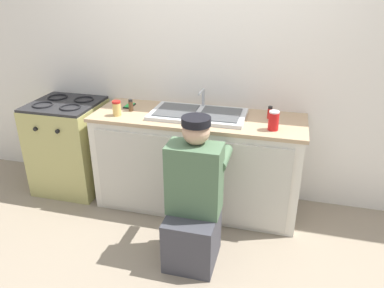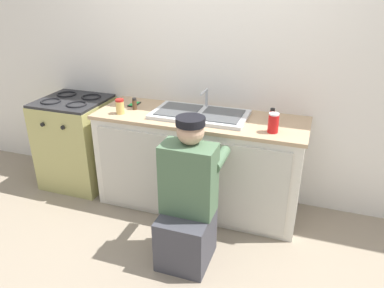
# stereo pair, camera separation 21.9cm
# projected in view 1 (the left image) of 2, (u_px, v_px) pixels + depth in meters

# --- Properties ---
(ground_plane) EXTENTS (12.00, 12.00, 0.00)m
(ground_plane) POSITION_uv_depth(u_px,v_px,m) (189.00, 221.00, 3.26)
(ground_plane) COLOR gray
(back_wall) EXTENTS (6.00, 0.10, 2.50)m
(back_wall) POSITION_uv_depth(u_px,v_px,m) (208.00, 62.00, 3.32)
(back_wall) COLOR silver
(back_wall) RESTS_ON ground_plane
(counter_cabinet) EXTENTS (1.77, 0.62, 0.84)m
(counter_cabinet) POSITION_uv_depth(u_px,v_px,m) (197.00, 164.00, 3.34)
(counter_cabinet) COLOR silver
(counter_cabinet) RESTS_ON ground_plane
(countertop) EXTENTS (1.81, 0.62, 0.03)m
(countertop) POSITION_uv_depth(u_px,v_px,m) (198.00, 118.00, 3.17)
(countertop) COLOR tan
(countertop) RESTS_ON counter_cabinet
(sink_double_basin) EXTENTS (0.80, 0.44, 0.19)m
(sink_double_basin) POSITION_uv_depth(u_px,v_px,m) (198.00, 114.00, 3.16)
(sink_double_basin) COLOR silver
(sink_double_basin) RESTS_ON countertop
(stove_range) EXTENTS (0.62, 0.62, 0.89)m
(stove_range) POSITION_uv_depth(u_px,v_px,m) (70.00, 146.00, 3.64)
(stove_range) COLOR tan
(stove_range) RESTS_ON ground_plane
(plumber_person) EXTENTS (0.42, 0.61, 1.10)m
(plumber_person) POSITION_uv_depth(u_px,v_px,m) (194.00, 205.00, 2.67)
(plumber_person) COLOR #3F3F47
(plumber_person) RESTS_ON ground_plane
(condiment_jar) EXTENTS (0.07, 0.07, 0.13)m
(condiment_jar) POSITION_uv_depth(u_px,v_px,m) (117.00, 108.00, 3.15)
(condiment_jar) COLOR #DBB760
(condiment_jar) RESTS_ON countertop
(spice_bottle_pepper) EXTENTS (0.04, 0.04, 0.10)m
(spice_bottle_pepper) POSITION_uv_depth(u_px,v_px,m) (131.00, 105.00, 3.26)
(spice_bottle_pepper) COLOR #513823
(spice_bottle_pepper) RESTS_ON countertop
(spice_bottle_red) EXTENTS (0.04, 0.04, 0.10)m
(spice_bottle_red) POSITION_uv_depth(u_px,v_px,m) (270.00, 113.00, 3.09)
(spice_bottle_red) COLOR red
(spice_bottle_red) RESTS_ON countertop
(soda_cup_red) EXTENTS (0.08, 0.08, 0.15)m
(soda_cup_red) POSITION_uv_depth(u_px,v_px,m) (274.00, 121.00, 2.85)
(soda_cup_red) COLOR red
(soda_cup_red) RESTS_ON countertop
(cell_phone) EXTENTS (0.07, 0.14, 0.01)m
(cell_phone) POSITION_uv_depth(u_px,v_px,m) (129.00, 106.00, 3.40)
(cell_phone) COLOR black
(cell_phone) RESTS_ON countertop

